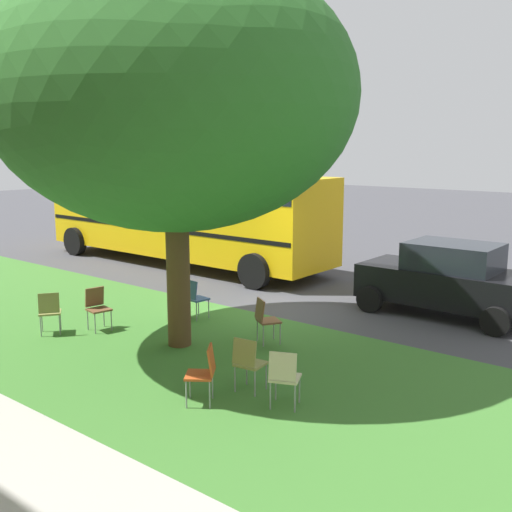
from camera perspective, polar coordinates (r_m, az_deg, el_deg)
ground at (r=13.79m, az=1.04°, el=-5.33°), size 80.00×80.00×0.00m
grass_verge at (r=11.55m, az=-8.85°, el=-8.64°), size 48.00×6.00×0.01m
street_tree at (r=11.11m, az=-7.80°, el=14.89°), size 6.57×6.57×7.07m
chair_0 at (r=11.54m, az=0.87°, el=-5.84°), size 0.57×0.58×0.88m
chair_1 at (r=12.74m, az=-19.01°, el=-4.84°), size 0.58×0.58×0.88m
chair_2 at (r=12.80m, az=-14.84°, el=-4.55°), size 0.49×0.49×0.88m
chair_3 at (r=8.79m, az=2.69°, el=-11.18°), size 0.55×0.55×0.88m
chair_4 at (r=8.97m, az=-4.94°, el=-10.75°), size 0.58×0.58×0.88m
chair_5 at (r=9.32m, az=-0.75°, el=-9.88°), size 0.47×0.47×0.88m
chair_6 at (r=13.20m, az=-5.85°, el=-3.79°), size 0.47×0.47×0.88m
parked_car at (r=14.02m, az=17.69°, el=-2.05°), size 3.70×1.92×1.65m
school_bus at (r=19.26m, az=-7.10°, el=4.44°), size 10.40×2.80×2.88m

